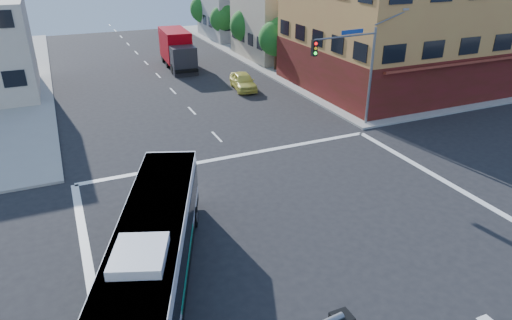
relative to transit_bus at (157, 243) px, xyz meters
name	(u,v)px	position (x,y,z in m)	size (l,w,h in m)	color
ground	(312,236)	(6.94, 0.04, -1.62)	(120.00, 120.00, 0.00)	black
sidewalk_ne	(405,42)	(41.94, 35.04, -1.54)	(50.00, 50.00, 0.15)	gray
corner_building_ne	(405,21)	(26.92, 18.52, 4.27)	(18.10, 15.44, 14.00)	#B98842
building_east_near	(293,16)	(23.92, 34.02, 2.89)	(12.06, 10.06, 9.00)	tan
building_east_far	(247,0)	(23.92, 48.02, 3.39)	(12.06, 10.06, 10.00)	#9C9B97
signal_mast_ne	(353,60)	(16.02, 10.66, 3.36)	(7.91, 1.13, 8.07)	slate
street_tree_a	(277,36)	(18.84, 27.97, 1.97)	(3.60, 3.60, 5.53)	#361F13
street_tree_b	(247,23)	(18.84, 35.97, 2.13)	(3.80, 3.80, 5.79)	#361F13
street_tree_c	(224,17)	(18.84, 43.97, 1.84)	(3.40, 3.40, 5.29)	#361F13
street_tree_d	(205,7)	(18.84, 51.97, 2.26)	(4.00, 4.00, 6.03)	#361F13
transit_bus	(157,243)	(0.00, 0.00, 0.00)	(6.19, 11.29, 3.31)	black
box_truck	(177,50)	(9.77, 33.69, 0.23)	(2.99, 8.61, 3.81)	#242328
parked_car	(243,81)	(12.99, 22.99, -0.85)	(1.80, 4.48, 1.53)	#E0D757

